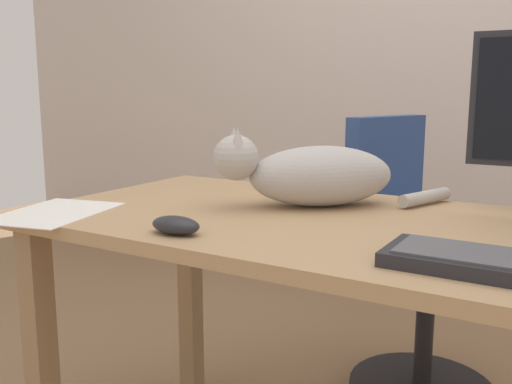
% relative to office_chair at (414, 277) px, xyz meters
% --- Properties ---
extents(back_wall, '(6.00, 0.04, 2.60)m').
position_rel_office_chair_xyz_m(back_wall, '(0.09, 0.87, 0.89)').
color(back_wall, beige).
rests_on(back_wall, ground_plane).
extents(desk, '(1.59, 0.72, 0.74)m').
position_rel_office_chair_xyz_m(desk, '(0.09, -0.69, 0.23)').
color(desk, tan).
rests_on(desk, ground_plane).
extents(office_chair, '(0.51, 0.48, 0.94)m').
position_rel_office_chair_xyz_m(office_chair, '(0.00, 0.00, 0.00)').
color(office_chair, black).
rests_on(office_chair, ground_plane).
extents(cat, '(0.48, 0.43, 0.20)m').
position_rel_office_chair_xyz_m(cat, '(-0.11, -0.57, 0.41)').
color(cat, '#B2ADA8').
rests_on(cat, desk).
extents(computer_mouse, '(0.11, 0.06, 0.04)m').
position_rel_office_chair_xyz_m(computer_mouse, '(-0.23, -0.97, 0.35)').
color(computer_mouse, '#232328').
rests_on(computer_mouse, desk).
extents(paper_sheet, '(0.27, 0.34, 0.00)m').
position_rel_office_chair_xyz_m(paper_sheet, '(-0.60, -0.96, 0.33)').
color(paper_sheet, white).
rests_on(paper_sheet, desk).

